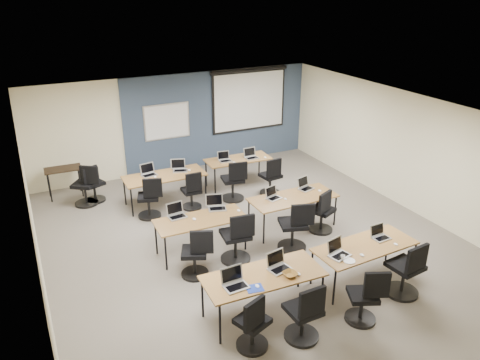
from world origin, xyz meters
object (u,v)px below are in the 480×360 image
training_table_mid_right (293,199)px  laptop_10 (225,159)px  task_chair_5 (237,241)px  task_chair_8 (150,201)px  training_table_back_left (165,177)px  laptop_6 (273,195)px  training_table_back_right (238,161)px  task_chair_11 (271,179)px  laptop_7 (305,186)px  spare_chair_a (94,187)px  task_chair_1 (305,317)px  task_chair_3 (406,273)px  task_chair_2 (365,300)px  task_chair_7 (322,215)px  task_chair_0 (253,327)px  laptop_4 (176,213)px  task_chair_9 (192,194)px  training_table_mid_left (201,221)px  task_chair_6 (295,230)px  utility_table (63,172)px  laptop_0 (234,282)px  laptop_5 (216,205)px  training_table_front_left (263,277)px  task_chair_4 (196,257)px  projector_screen (249,97)px  laptop_8 (148,172)px  laptop_1 (278,265)px  laptop_11 (251,156)px  whiteboard (167,122)px  training_table_front_right (365,248)px  spare_chair_b (86,188)px  task_chair_10 (234,184)px  laptop_9 (179,168)px  laptop_2 (338,251)px

training_table_mid_right → laptop_10: 2.65m
task_chair_5 → task_chair_8: (-0.97, 2.50, -0.03)m
training_table_back_left → laptop_6: (1.67, -2.23, 0.10)m
training_table_back_right → task_chair_11: bearing=-60.4°
laptop_7 → spare_chair_a: size_ratio=0.34×
training_table_mid_right → training_table_back_left: (-2.09, 2.37, 0.00)m
task_chair_1 → task_chair_3: bearing=2.8°
task_chair_2 → task_chair_7: 2.88m
task_chair_0 → laptop_4: 3.16m
laptop_7 → task_chair_9: 2.63m
task_chair_5 → task_chair_1: bearing=-83.4°
training_table_mid_left → task_chair_6: (1.70, -0.72, -0.25)m
laptop_6 → utility_table: laptop_6 is taller
training_table_mid_left → laptop_0: bearing=-96.8°
laptop_5 → task_chair_1: bearing=-72.8°
training_table_front_left → training_table_back_right: size_ratio=1.14×
training_table_back_left → task_chair_4: bearing=-97.5°
task_chair_1 → laptop_5: bearing=88.4°
utility_table → task_chair_1: bearing=-67.9°
projector_screen → task_chair_4: 6.46m
task_chair_2 → laptop_6: bearing=110.1°
task_chair_4 → laptop_8: size_ratio=2.83×
utility_table → laptop_4: bearing=-62.9°
laptop_1 → laptop_11: (1.95, 4.70, -0.00)m
training_table_back_right → task_chair_5: task_chair_5 is taller
training_table_back_left → task_chair_7: task_chair_7 is taller
whiteboard → training_table_front_right: 6.75m
laptop_4 → laptop_11: (2.82, 2.27, -0.00)m
training_table_front_right → spare_chair_b: (-3.86, 5.36, -0.26)m
laptop_0 → laptop_8: 4.85m
laptop_10 → task_chair_10: task_chair_10 is taller
laptop_1 → laptop_8: (-0.77, 4.74, 0.00)m
task_chair_4 → task_chair_7: 3.01m
laptop_1 → laptop_11: size_ratio=1.04×
task_chair_6 → spare_chair_b: size_ratio=1.03×
projector_screen → spare_chair_a: projector_screen is taller
training_table_mid_right → laptop_9: (-1.66, 2.51, 0.11)m
task_chair_2 → task_chair_6: 2.34m
laptop_2 → task_chair_7: bearing=47.0°
training_table_mid_left → laptop_8: (-0.27, 2.63, 0.11)m
training_table_back_left → laptop_4: laptop_4 is taller
training_table_back_right → task_chair_1: task_chair_1 is taller
training_table_mid_left → laptop_8: laptop_8 is taller
utility_table → laptop_10: bearing=-15.8°
laptop_6 → laptop_8: (-2.00, 2.41, 0.01)m
laptop_10 → projector_screen: bearing=54.2°
laptop_2 → task_chair_2: 0.94m
laptop_5 → task_chair_10: bearing=71.3°
training_table_back_right → laptop_6: 2.49m
laptop_7 → utility_table: bearing=126.6°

